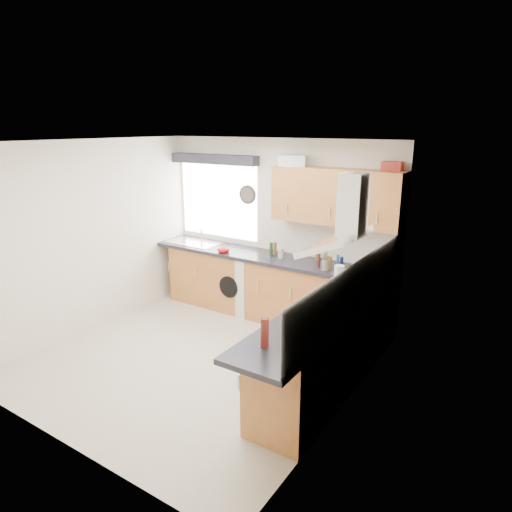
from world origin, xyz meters
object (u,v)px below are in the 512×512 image
Objects in this scene: oven at (328,349)px; extractor_hood at (344,223)px; washing_machine at (241,281)px; upper_cabinets at (336,197)px.

extractor_hood is (0.10, -0.00, 1.34)m from oven.
extractor_hood reaches higher than oven.
washing_machine is at bearing 148.04° from oven.
upper_cabinets reaches higher than oven.
oven is 2.31m from washing_machine.
upper_cabinets is at bearing 9.41° from washing_machine.
oven is 1.99m from upper_cabinets.
oven is 1.35m from extractor_hood.
extractor_hood is at bearing -63.87° from upper_cabinets.
upper_cabinets reaches higher than extractor_hood.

